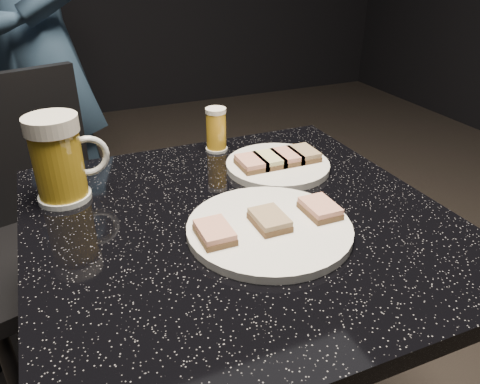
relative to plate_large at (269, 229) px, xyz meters
name	(u,v)px	position (x,y,z in m)	size (l,w,h in m)	color
plate_large	(269,229)	(0.00, 0.00, 0.00)	(0.27, 0.27, 0.01)	white
plate_small	(278,166)	(0.12, 0.21, 0.00)	(0.21, 0.21, 0.01)	white
patron	(37,44)	(-0.29, 1.43, 0.06)	(0.60, 0.39, 1.64)	navy
table	(240,324)	(-0.03, 0.06, -0.25)	(0.70, 0.70, 0.75)	black
beer_mug	(59,159)	(-0.29, 0.25, 0.07)	(0.14, 0.09, 0.16)	silver
beer_tumbler	(216,130)	(0.04, 0.35, 0.04)	(0.05, 0.05, 0.10)	silver
chair	(36,226)	(-0.38, 0.61, -0.26)	(0.52, 0.52, 0.88)	black
canapes_on_plate_large	(270,220)	(0.00, 0.00, 0.02)	(0.24, 0.07, 0.02)	#4C3521
canapes_on_plate_small	(278,158)	(0.12, 0.21, 0.02)	(0.17, 0.07, 0.02)	#4C3521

